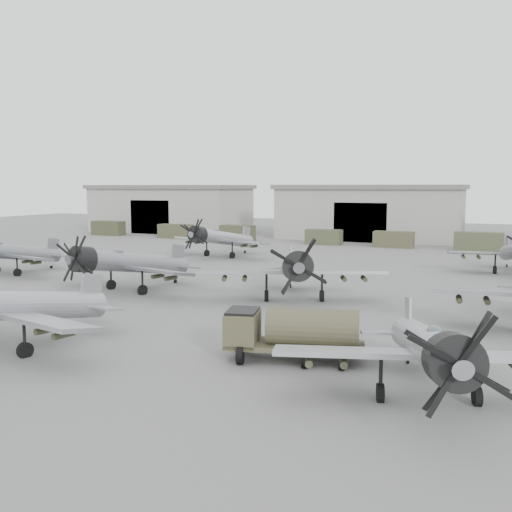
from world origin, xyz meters
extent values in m
plane|color=#555653|center=(0.00, 0.00, 0.00)|extent=(220.00, 220.00, 0.00)
cube|color=#98998F|center=(-38.00, 62.00, 4.00)|extent=(28.00, 14.00, 8.00)
cube|color=slate|center=(-38.00, 62.00, 8.35)|extent=(29.00, 14.80, 0.70)
cube|color=black|center=(-38.00, 55.20, 3.00)|extent=(8.12, 0.40, 6.00)
cube|color=#98998F|center=(0.00, 62.00, 4.00)|extent=(28.00, 14.00, 8.00)
cube|color=slate|center=(0.00, 62.00, 8.35)|extent=(29.00, 14.80, 0.70)
cube|color=black|center=(0.00, 55.20, 3.00)|extent=(8.12, 0.40, 6.00)
cube|color=#3A3B27|center=(-43.19, 50.00, 1.22)|extent=(5.82, 2.20, 2.45)
cube|color=#40412A|center=(-29.46, 50.00, 1.13)|extent=(5.69, 2.20, 2.26)
cube|color=#3C3E28|center=(-18.11, 50.00, 1.21)|extent=(5.38, 2.20, 2.42)
cube|color=#40452D|center=(-4.04, 50.00, 1.09)|extent=(5.19, 2.20, 2.19)
cube|color=#44432C|center=(6.08, 50.00, 1.11)|extent=(5.43, 2.20, 2.23)
cube|color=#41462E|center=(17.13, 50.00, 1.24)|extent=(6.08, 2.20, 2.48)
cylinder|color=#9C9EA4|center=(-2.45, -8.31, 2.23)|extent=(3.73, 10.82, 3.16)
cube|color=#9C9EA4|center=(-2.58, -8.91, 1.97)|extent=(12.85, 4.83, 0.57)
cube|color=#9C9EA4|center=(-1.46, -3.66, 2.39)|extent=(0.47, 1.67, 2.02)
cylinder|color=black|center=(-0.74, -9.51, 0.35)|extent=(0.45, 0.85, 0.81)
cylinder|color=black|center=(-1.52, -3.96, 0.15)|extent=(0.19, 0.34, 0.32)
cylinder|color=#9CA0A5|center=(18.07, -6.80, 2.14)|extent=(4.59, 10.23, 3.03)
cylinder|color=black|center=(19.50, -11.14, 2.86)|extent=(2.23, 2.03, 2.02)
cube|color=#9CA0A5|center=(18.26, -7.36, 1.89)|extent=(12.19, 5.82, 0.54)
cube|color=#9CA0A5|center=(16.65, -2.47, 2.29)|extent=(0.61, 1.57, 1.94)
ellipsoid|color=#3F4C54|center=(18.56, -8.28, 3.02)|extent=(0.92, 1.29, 0.54)
cylinder|color=black|center=(16.56, -8.12, 0.34)|extent=(0.50, 0.82, 0.78)
cylinder|color=black|center=(20.07, -6.97, 0.34)|extent=(0.50, 0.82, 0.78)
cylinder|color=black|center=(16.74, -2.75, 0.15)|extent=(0.21, 0.33, 0.31)
cylinder|color=gray|center=(-23.12, 10.60, 2.09)|extent=(3.38, 10.14, 2.96)
cube|color=gray|center=(-23.23, 10.04, 1.85)|extent=(12.04, 4.39, 0.53)
cube|color=gray|center=(-22.24, 14.97, 2.24)|extent=(0.42, 1.57, 1.89)
cylinder|color=black|center=(-21.50, 9.50, 0.33)|extent=(0.41, 0.80, 0.76)
cylinder|color=black|center=(-22.29, 14.69, 0.14)|extent=(0.17, 0.32, 0.30)
cylinder|color=gray|center=(-6.84, 7.83, 2.28)|extent=(4.18, 10.99, 3.22)
cylinder|color=black|center=(-8.02, 3.13, 3.04)|extent=(2.30, 2.06, 2.15)
cube|color=gray|center=(-6.99, 7.23, 2.01)|extent=(13.07, 5.37, 0.58)
cube|color=gray|center=(-5.65, 12.54, 2.44)|extent=(0.54, 1.70, 2.06)
ellipsoid|color=#3F4C54|center=(-7.24, 6.23, 3.21)|extent=(0.90, 1.35, 0.58)
cylinder|color=black|center=(-8.94, 7.52, 0.36)|extent=(0.48, 0.87, 0.83)
cylinder|color=black|center=(-5.14, 6.55, 0.36)|extent=(0.48, 0.87, 0.83)
cylinder|color=black|center=(-5.72, 12.24, 0.15)|extent=(0.20, 0.35, 0.33)
cylinder|color=gray|center=(6.22, 9.84, 2.37)|extent=(6.01, 11.11, 3.36)
cylinder|color=black|center=(8.23, 5.20, 3.17)|extent=(2.55, 2.37, 2.24)
cube|color=gray|center=(6.48, 9.24, 2.10)|extent=(13.28, 7.52, 0.60)
cube|color=gray|center=(4.22, 14.48, 2.54)|extent=(0.83, 1.69, 2.15)
ellipsoid|color=#3F4C54|center=(6.91, 8.26, 3.34)|extent=(1.10, 1.44, 0.60)
cylinder|color=black|center=(4.69, 8.24, 0.38)|extent=(0.62, 0.91, 0.86)
cylinder|color=black|center=(8.44, 9.86, 0.38)|extent=(0.62, 0.91, 0.86)
cylinder|color=black|center=(4.34, 14.18, 0.16)|extent=(0.26, 0.37, 0.34)
cylinder|color=#999CA1|center=(-10.68, 30.95, 2.25)|extent=(3.40, 10.91, 3.18)
cylinder|color=black|center=(-11.52, 26.23, 3.01)|extent=(2.19, 1.93, 2.12)
cube|color=#999CA1|center=(-10.79, 30.34, 1.99)|extent=(12.94, 4.45, 0.57)
cube|color=#999CA1|center=(-9.84, 35.66, 2.41)|extent=(0.42, 1.69, 2.04)
ellipsoid|color=#3F4C54|center=(-10.97, 29.34, 3.17)|extent=(0.82, 1.31, 0.57)
cylinder|color=black|center=(-12.73, 30.48, 0.36)|extent=(0.42, 0.85, 0.82)
cylinder|color=black|center=(-8.92, 29.80, 0.36)|extent=(0.42, 0.85, 0.82)
cylinder|color=black|center=(-9.90, 35.36, 0.15)|extent=(0.18, 0.34, 0.33)
cube|color=gray|center=(20.66, 35.38, 2.37)|extent=(0.39, 1.67, 2.00)
cylinder|color=black|center=(19.69, 29.63, 0.35)|extent=(0.41, 0.84, 0.80)
cylinder|color=black|center=(20.71, 35.08, 0.15)|extent=(0.17, 0.34, 0.32)
cube|color=#48452F|center=(11.61, -4.46, 0.72)|extent=(7.04, 3.81, 0.24)
cube|color=#48452F|center=(9.11, -5.10, 1.48)|extent=(2.03, 2.52, 1.63)
cylinder|color=#48452F|center=(12.45, -4.24, 1.68)|extent=(4.72, 2.86, 1.82)
cube|color=black|center=(9.11, -5.10, 2.35)|extent=(1.87, 2.21, 0.14)
cylinder|color=black|center=(9.48, -6.14, 0.43)|extent=(0.49, 0.91, 0.86)
cylinder|color=black|center=(13.56, -2.82, 0.43)|extent=(0.49, 0.91, 0.86)
cube|color=#44432C|center=(-15.28, 17.48, 0.57)|extent=(1.99, 1.37, 0.82)
cube|color=black|center=(-15.89, 17.39, 1.08)|extent=(0.64, 0.99, 0.51)
cylinder|color=black|center=(-15.28, 17.48, 0.26)|extent=(1.30, 0.74, 0.58)
cylinder|color=black|center=(-13.95, 17.66, 0.46)|extent=(1.23, 0.25, 0.08)
cube|color=#44432C|center=(-11.41, 18.01, 0.46)|extent=(4.07, 1.96, 0.19)
cylinder|color=black|center=(-11.41, 18.01, 0.21)|extent=(1.59, 0.66, 0.45)
cylinder|color=#44432C|center=(-11.41, 18.01, 0.67)|extent=(1.47, 0.52, 0.33)
imported|color=#44462D|center=(-22.85, 19.53, 0.81)|extent=(0.59, 0.69, 1.62)
camera|label=1|loc=(20.95, -29.84, 8.42)|focal=40.00mm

